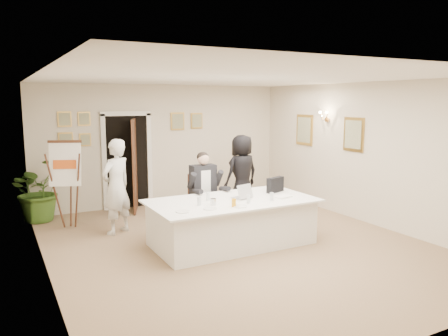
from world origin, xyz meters
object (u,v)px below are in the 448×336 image
Objects in this scene: seated_man at (204,191)px; laptop at (242,190)px; paper_stack at (283,197)px; standing_woman at (242,173)px; conference_table at (232,222)px; standing_man at (116,187)px; laptop_bag at (275,185)px; steel_jug at (213,202)px; oj_glass at (234,203)px; potted_palm at (39,190)px; flip_chart at (68,189)px.

seated_man reaches higher than laptop.
seated_man reaches higher than paper_stack.
standing_woman reaches higher than seated_man.
conference_table is at bearing 46.24° from standing_woman.
standing_man is 4.46× the size of laptop_bag.
standing_man is 5.11× the size of laptop.
laptop is at bearing 110.62° from standing_man.
steel_jug is (1.12, -1.74, -0.05)m from standing_man.
conference_table is at bearing 64.50° from oj_glass.
standing_woman is 15.42× the size of steel_jug.
potted_palm is (-2.71, 2.12, -0.11)m from seated_man.
standing_man reaches higher than steel_jug.
flip_chart is 3.66m from standing_woman.
standing_woman reaches higher than paper_stack.
steel_jug is (-0.67, -0.25, -0.08)m from laptop.
seated_man is 1.63m from standing_man.
seated_man is 11.57× the size of oj_glass.
paper_stack is at bearing -2.41° from steel_jug.
laptop_bag is (1.04, -0.83, 0.16)m from seated_man.
standing_woman reaches higher than steel_jug.
seated_man is at bearing 131.59° from standing_man.
steel_jug is (-0.45, -0.20, 0.44)m from conference_table.
potted_palm reaches higher than paper_stack.
laptop is at bearing -46.24° from potted_palm.
seated_man is 0.86× the size of standing_man.
standing_man is at bearing -44.97° from flip_chart.
standing_man reaches higher than conference_table.
laptop_bag is 1.35× the size of paper_stack.
standing_woman is 1.79m from laptop_bag.
laptop_bag is 3.02× the size of oj_glass.
standing_man is (-1.53, 0.52, 0.12)m from seated_man.
seated_man is 0.89× the size of standing_woman.
conference_table is 3.27m from flip_chart.
conference_table is at bearing 171.14° from laptop_bag.
steel_jug is at bearing -174.50° from laptop.
standing_man is (-1.57, 1.54, 0.48)m from conference_table.
standing_woman is at bearing 60.68° from laptop_bag.
oj_glass is at bearing -52.40° from flip_chart.
standing_woman is 5.85× the size of paper_stack.
oj_glass is at bearing -145.72° from laptop.
paper_stack reaches higher than conference_table.
flip_chart is (-2.31, 2.28, 0.38)m from conference_table.
standing_man reaches higher than laptop_bag.
oj_glass is (-1.54, -2.38, -0.01)m from standing_woman.
conference_table is 1.65× the size of standing_woman.
standing_woman is 2.24m from paper_stack.
conference_table is 7.13× the size of laptop_bag.
laptop_bag is 0.47m from paper_stack.
laptop_bag reaches higher than steel_jug.
steel_jug is (-1.32, 0.06, 0.04)m from paper_stack.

